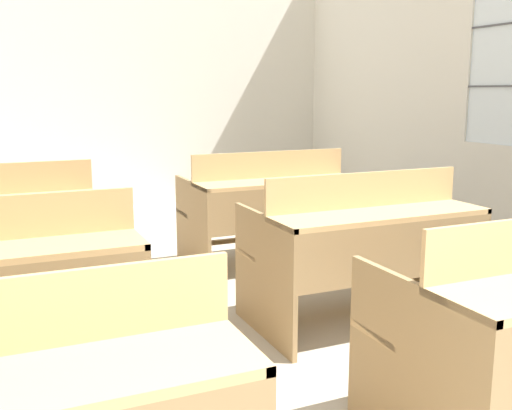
{
  "coord_description": "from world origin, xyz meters",
  "views": [
    {
      "loc": [
        -0.92,
        -0.09,
        1.4
      ],
      "look_at": [
        0.38,
        2.86,
        0.78
      ],
      "focal_mm": 42.0,
      "sensor_mm": 36.0,
      "label": 1
    }
  ],
  "objects": [
    {
      "name": "wall_back",
      "position": [
        0.0,
        7.26,
        1.58
      ],
      "size": [
        6.5,
        0.06,
        3.15
      ],
      "color": "white",
      "rests_on": "ground_plane"
    },
    {
      "name": "bench_second_right",
      "position": [
        1.08,
        2.84,
        0.49
      ],
      "size": [
        1.3,
        0.79,
        0.93
      ],
      "color": "#9A7C52",
      "rests_on": "ground_plane"
    },
    {
      "name": "bench_third_right",
      "position": [
        1.09,
        4.18,
        0.49
      ],
      "size": [
        1.3,
        0.79,
        0.93
      ],
      "color": "#997B50",
      "rests_on": "ground_plane"
    },
    {
      "name": "wastepaper_bin",
      "position": [
        2.91,
        4.84,
        0.15
      ],
      "size": [
        0.28,
        0.28,
        0.29
      ],
      "color": "#474C51",
      "rests_on": "ground_plane"
    }
  ]
}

